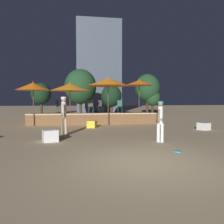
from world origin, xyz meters
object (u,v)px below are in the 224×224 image
Objects in this scene: frisbee_disc at (178,151)px; bistro_chair_1 at (91,105)px; patio_umbrella_1 at (139,83)px; background_tree_2 at (80,87)px; background_tree_4 at (153,98)px; bistro_chair_0 at (120,105)px; person_0 at (64,113)px; cube_seat_0 at (204,126)px; patio_umbrella_3 at (33,87)px; cube_seat_2 at (92,124)px; cube_seat_3 at (50,136)px; background_tree_3 at (147,88)px; bistro_chair_2 at (100,105)px; patio_umbrella_2 at (108,82)px; background_tree_0 at (111,96)px; person_1 at (160,119)px; patio_umbrella_0 at (70,87)px; background_tree_1 at (41,94)px; bistro_chair_3 at (58,105)px.

bistro_chair_1 is at bearing 104.76° from frisbee_disc.
patio_umbrella_1 is 0.64× the size of background_tree_2.
bistro_chair_0 is at bearing -121.63° from background_tree_4.
background_tree_2 is (0.88, 13.05, 2.04)m from person_0.
bistro_chair_0 reaches higher than cube_seat_0.
bistro_chair_1 is (3.79, 0.94, -1.26)m from patio_umbrella_3.
cube_seat_3 is (-1.96, -4.25, 0.03)m from cube_seat_2.
patio_umbrella_1 is 0.67× the size of background_tree_3.
bistro_chair_1 is at bearing 77.34° from bistro_chair_2.
patio_umbrella_2 is at bearing -2.03° from patio_umbrella_3.
bistro_chair_2 is 10.84m from background_tree_4.
cube_seat_2 is (-1.19, -1.27, -2.71)m from patio_umbrella_2.
patio_umbrella_3 is 0.87× the size of background_tree_0.
person_0 reaches higher than person_1.
background_tree_0 is at bearing 106.93° from cube_seat_0.
bistro_chair_0 is at bearing 11.55° from patio_umbrella_0.
bistro_chair_0 is at bearing -52.20° from background_tree_1.
patio_umbrella_3 is at bearing -139.11° from background_tree_4.
person_0 is (2.24, -4.21, -1.50)m from patio_umbrella_3.
patio_umbrella_2 is 0.68× the size of background_tree_3.
bistro_chair_2 is (2.21, 1.68, -1.24)m from patio_umbrella_0.
person_1 is 1.92m from frisbee_disc.
bistro_chair_2 is at bearing 99.22° from frisbee_disc.
background_tree_0 is at bearing -16.18° from bistro_chair_3.
person_0 reaches higher than bistro_chair_1.
frisbee_disc is 19.37m from background_tree_3.
background_tree_1 is 12.78m from background_tree_4.
frisbee_disc is 17.58m from background_tree_2.
patio_umbrella_2 is at bearing 129.63° from bistro_chair_2.
cube_seat_2 is 10.52m from background_tree_0.
patio_umbrella_1 is at bearing 122.50° from person_1.
bistro_chair_2 is at bearing 21.48° from patio_umbrella_3.
cube_seat_3 is 2.93× the size of frisbee_disc.
bistro_chair_0 is at bearing 46.25° from cube_seat_2.
patio_umbrella_3 is 5.00m from person_0.
background_tree_1 is at bearing 103.92° from person_0.
bistro_chair_2 is 1.00× the size of bistro_chair_3.
bistro_chair_1 reaches higher than cube_seat_0.
cube_seat_3 is at bearing -114.78° from cube_seat_2.
frisbee_disc is (4.42, -2.50, -0.23)m from cube_seat_3.
cube_seat_2 is 4.68m from cube_seat_3.
background_tree_3 is (9.58, 8.88, 1.82)m from bistro_chair_3.
background_tree_4 reaches higher than patio_umbrella_0.
patio_umbrella_0 is 2.61m from patio_umbrella_2.
bistro_chair_1 is 1.00× the size of bistro_chair_2.
patio_umbrella_1 is at bearing 25.07° from cube_seat_2.
background_tree_0 is at bearing 71.91° from cube_seat_3.
background_tree_3 reaches higher than background_tree_0.
bistro_chair_3 is 9.06m from background_tree_1.
cube_seat_0 is 7.61m from bistro_chair_2.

